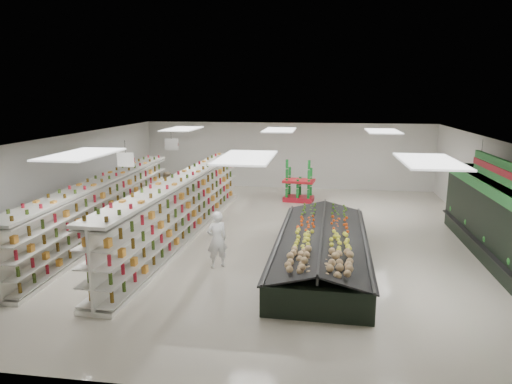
% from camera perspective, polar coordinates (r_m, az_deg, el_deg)
% --- Properties ---
extents(floor, '(16.00, 16.00, 0.00)m').
position_cam_1_polar(floor, '(14.97, 1.36, -5.61)').
color(floor, beige).
rests_on(floor, ground).
extents(ceiling, '(14.00, 16.00, 0.02)m').
position_cam_1_polar(ceiling, '(14.32, 1.42, 6.67)').
color(ceiling, white).
rests_on(ceiling, wall_back).
extents(wall_back, '(14.00, 0.02, 3.20)m').
position_cam_1_polar(wall_back, '(22.41, 3.87, 4.55)').
color(wall_back, silver).
rests_on(wall_back, floor).
extents(wall_front, '(14.00, 0.02, 3.20)m').
position_cam_1_polar(wall_front, '(7.05, -6.70, -12.96)').
color(wall_front, silver).
rests_on(wall_front, floor).
extents(wall_left, '(0.02, 16.00, 3.20)m').
position_cam_1_polar(wall_left, '(16.88, -22.92, 1.07)').
color(wall_left, silver).
rests_on(wall_left, floor).
extents(wall_right, '(0.02, 16.00, 3.20)m').
position_cam_1_polar(wall_right, '(15.40, 28.22, -0.43)').
color(wall_right, silver).
rests_on(wall_right, floor).
extents(produce_wall_case, '(0.93, 8.00, 2.20)m').
position_cam_1_polar(produce_wall_case, '(13.94, 28.29, -3.15)').
color(produce_wall_case, black).
rests_on(produce_wall_case, floor).
extents(aisle_sign_near, '(0.52, 0.06, 0.75)m').
position_cam_1_polar(aisle_sign_near, '(13.46, -15.97, 3.92)').
color(aisle_sign_near, white).
rests_on(aisle_sign_near, ceiling).
extents(aisle_sign_far, '(0.52, 0.06, 0.75)m').
position_cam_1_polar(aisle_sign_far, '(17.16, -10.52, 5.89)').
color(aisle_sign_far, white).
rests_on(aisle_sign_far, ceiling).
extents(hortifruti_banner, '(0.12, 3.20, 0.95)m').
position_cam_1_polar(hortifruti_banner, '(13.58, 27.76, 2.61)').
color(hortifruti_banner, '#207A2E').
rests_on(hortifruti_banner, ceiling).
extents(gondola_left, '(1.16, 10.76, 1.86)m').
position_cam_1_polar(gondola_left, '(15.88, -18.39, -2.00)').
color(gondola_left, white).
rests_on(gondola_left, floor).
extents(gondola_center, '(1.33, 11.48, 1.99)m').
position_cam_1_polar(gondola_center, '(15.03, -9.00, -2.08)').
color(gondola_center, white).
rests_on(gondola_center, floor).
extents(produce_island, '(2.66, 6.91, 1.02)m').
position_cam_1_polar(produce_island, '(12.75, 8.22, -6.76)').
color(produce_island, black).
rests_on(produce_island, floor).
extents(soda_endcap, '(1.41, 1.04, 1.68)m').
position_cam_1_polar(soda_endcap, '(19.75, 5.39, 1.17)').
color(soda_endcap, '#AE1323').
rests_on(soda_endcap, floor).
extents(shopper_main, '(0.68, 0.62, 1.55)m').
position_cam_1_polar(shopper_main, '(12.25, -4.91, -5.93)').
color(shopper_main, silver).
rests_on(shopper_main, floor).
extents(shopper_background, '(0.55, 0.82, 1.61)m').
position_cam_1_polar(shopper_background, '(18.15, -10.89, -0.01)').
color(shopper_background, tan).
rests_on(shopper_background, floor).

